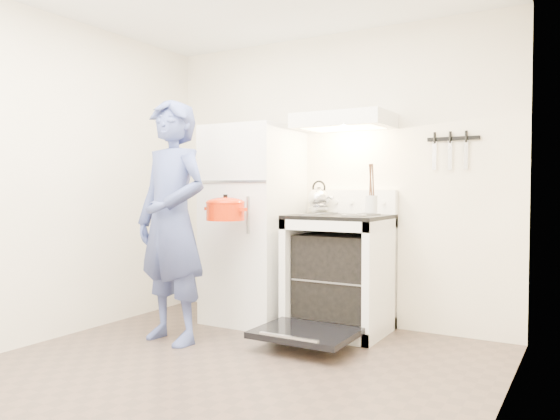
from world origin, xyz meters
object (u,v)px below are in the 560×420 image
Objects in this scene: refrigerator at (253,224)px; dutch_oven at (225,212)px; person at (172,221)px; tea_kettle at (319,197)px; stove_body at (339,275)px.

refrigerator is 0.59m from dutch_oven.
person is at bearing -132.85° from dutch_oven.
stove_body is at bearing -30.84° from tea_kettle.
person reaches higher than tea_kettle.
dutch_oven is at bearing -120.39° from tea_kettle.
tea_kettle is (-0.26, 0.16, 0.63)m from stove_body.
refrigerator is at bearing -178.23° from stove_body.
refrigerator is 6.10× the size of tea_kettle.
refrigerator reaches higher than tea_kettle.
person reaches higher than dutch_oven.
tea_kettle reaches higher than dutch_oven.
person is at bearing -124.38° from tea_kettle.
dutch_oven is (-0.70, -0.59, 0.52)m from stove_body.
refrigerator is 0.90m from stove_body.
stove_body is 1.40m from person.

